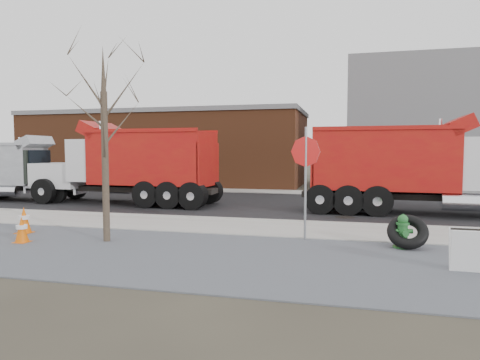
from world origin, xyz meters
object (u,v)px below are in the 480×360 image
(fire_hydrant, at_px, (403,233))
(dump_truck_red_a, at_px, (416,166))
(dump_truck_red_b, at_px, (130,163))
(dump_truck_grey, at_px, (10,168))
(truck_tire, at_px, (408,232))
(stop_sign, at_px, (306,164))
(sandwich_board, at_px, (467,250))

(fire_hydrant, height_order, dump_truck_red_a, dump_truck_red_a)
(dump_truck_red_b, height_order, dump_truck_grey, dump_truck_red_b)
(truck_tire, distance_m, stop_sign, 3.09)
(truck_tire, relative_size, stop_sign, 0.34)
(fire_hydrant, bearing_deg, truck_tire, -9.82)
(sandwich_board, bearing_deg, dump_truck_red_a, 90.32)
(fire_hydrant, xyz_separation_m, dump_truck_red_b, (-10.94, 6.41, 1.49))
(sandwich_board, height_order, dump_truck_red_a, dump_truck_red_a)
(fire_hydrant, xyz_separation_m, truck_tire, (0.12, 0.01, 0.04))
(sandwich_board, distance_m, dump_truck_red_b, 14.63)
(fire_hydrant, relative_size, dump_truck_red_a, 0.09)
(fire_hydrant, xyz_separation_m, dump_truck_red_a, (1.18, 6.26, 1.48))
(stop_sign, xyz_separation_m, dump_truck_red_b, (-8.48, 6.00, -0.19))
(stop_sign, bearing_deg, dump_truck_red_a, 53.03)
(sandwich_board, xyz_separation_m, dump_truck_grey, (-18.46, 8.34, 1.12))
(stop_sign, bearing_deg, truck_tire, -13.91)
(fire_hydrant, relative_size, dump_truck_red_b, 0.10)
(sandwich_board, bearing_deg, dump_truck_red_b, 146.66)
(fire_hydrant, relative_size, dump_truck_grey, 0.13)
(stop_sign, xyz_separation_m, dump_truck_grey, (-15.01, 5.99, -0.50))
(truck_tire, height_order, sandwich_board, sandwich_board)
(dump_truck_red_a, bearing_deg, dump_truck_red_b, -178.91)
(stop_sign, distance_m, sandwich_board, 4.48)
(dump_truck_red_a, bearing_deg, truck_tire, -97.83)
(truck_tire, height_order, dump_truck_grey, dump_truck_grey)
(truck_tire, height_order, dump_truck_red_b, dump_truck_red_b)
(stop_sign, bearing_deg, dump_truck_red_b, 139.59)
(truck_tire, relative_size, dump_truck_red_b, 0.12)
(stop_sign, height_order, sandwich_board, stop_sign)
(sandwich_board, relative_size, dump_truck_grey, 0.13)
(dump_truck_red_a, xyz_separation_m, dump_truck_red_b, (-12.12, 0.15, 0.01))
(fire_hydrant, distance_m, stop_sign, 3.01)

